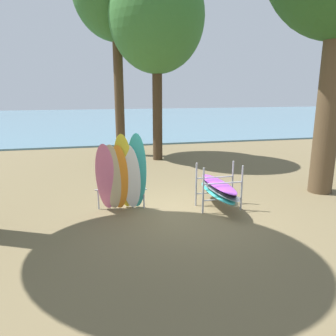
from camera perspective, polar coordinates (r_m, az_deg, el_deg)
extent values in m
plane|color=brown|center=(8.73, 3.00, -8.05)|extent=(80.00, 80.00, 0.00)
cube|color=slate|center=(36.99, -9.78, 8.51)|extent=(80.00, 36.00, 0.10)
cylinder|color=brown|center=(11.19, 26.55, 10.54)|extent=(0.72, 0.72, 5.79)
cylinder|color=#42301E|center=(15.07, -1.88, 10.80)|extent=(0.44, 0.44, 4.96)
ellipsoid|color=#387033|center=(15.35, -2.00, 25.06)|extent=(4.13, 4.13, 4.75)
cylinder|color=#4C3823|center=(16.40, -8.62, 13.44)|extent=(0.46, 0.46, 6.42)
ellipsoid|color=pink|center=(8.59, -10.86, -1.76)|extent=(0.64, 0.88, 1.96)
ellipsoid|color=#C6B289|center=(8.58, -9.79, -1.80)|extent=(0.64, 0.84, 1.93)
ellipsoid|color=orange|center=(8.59, -8.72, -1.84)|extent=(0.61, 0.81, 1.90)
ellipsoid|color=yellow|center=(8.55, -7.68, -0.87)|extent=(0.72, 1.01, 2.19)
ellipsoid|color=white|center=(8.59, -6.58, -1.76)|extent=(0.68, 0.83, 1.91)
ellipsoid|color=#38B2AD|center=(8.56, -5.54, -0.78)|extent=(0.62, 0.90, 2.20)
cylinder|color=#9EA0A5|center=(9.16, -12.14, -5.46)|extent=(0.04, 0.04, 0.55)
cylinder|color=#9EA0A5|center=(9.06, -4.26, -5.40)|extent=(0.04, 0.04, 0.55)
cylinder|color=#9EA0A5|center=(9.00, -8.28, -3.79)|extent=(1.40, 0.28, 0.04)
cylinder|color=#9EA0A5|center=(8.60, 6.22, -4.02)|extent=(0.05, 0.05, 1.25)
cylinder|color=#9EA0A5|center=(9.02, 12.84, -3.45)|extent=(0.05, 0.05, 1.25)
cylinder|color=#9EA0A5|center=(9.15, 4.98, -2.92)|extent=(0.05, 0.05, 1.25)
cylinder|color=#9EA0A5|center=(9.54, 11.27, -2.44)|extent=(0.05, 0.05, 1.25)
cylinder|color=#9EA0A5|center=(8.88, 9.54, -5.43)|extent=(1.10, 0.04, 0.04)
cylinder|color=#9EA0A5|center=(8.75, 9.65, -2.64)|extent=(1.10, 0.04, 0.04)
cylinder|color=#9EA0A5|center=(9.41, 8.13, -4.28)|extent=(1.10, 0.04, 0.04)
cylinder|color=#9EA0A5|center=(9.28, 8.23, -1.64)|extent=(1.10, 0.04, 0.04)
ellipsoid|color=#C6B289|center=(9.14, 8.94, -4.54)|extent=(0.59, 2.12, 0.06)
ellipsoid|color=#38B2AD|center=(9.10, 8.61, -4.22)|extent=(0.52, 2.11, 0.06)
ellipsoid|color=white|center=(9.11, 9.07, -3.82)|extent=(0.65, 2.13, 0.06)
ellipsoid|color=gray|center=(9.07, 8.81, -3.48)|extent=(0.52, 2.10, 0.06)
ellipsoid|color=black|center=(9.06, 8.85, -3.12)|extent=(0.50, 2.10, 0.06)
ellipsoid|color=purple|center=(9.04, 8.83, -2.75)|extent=(0.55, 2.11, 0.06)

